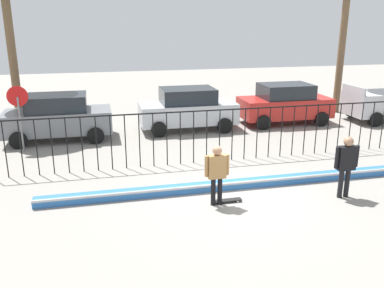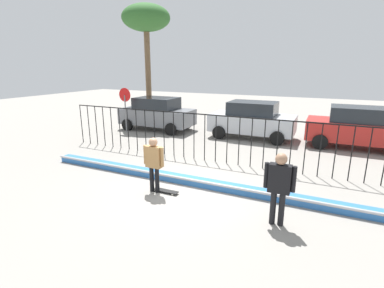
% 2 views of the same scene
% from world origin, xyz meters
% --- Properties ---
extents(ground_plane, '(60.00, 60.00, 0.00)m').
position_xyz_m(ground_plane, '(0.00, 0.00, 0.00)').
color(ground_plane, gray).
extents(bowl_coping_ledge, '(11.00, 0.40, 0.27)m').
position_xyz_m(bowl_coping_ledge, '(0.00, 0.54, 0.12)').
color(bowl_coping_ledge, '#2D6BB7').
rests_on(bowl_coping_ledge, ground).
extents(perimeter_fence, '(14.04, 0.04, 1.87)m').
position_xyz_m(perimeter_fence, '(-0.00, 3.00, 1.15)').
color(perimeter_fence, black).
rests_on(perimeter_fence, ground).
extents(skateboarder, '(0.68, 0.25, 1.68)m').
position_xyz_m(skateboarder, '(-0.65, -0.44, 1.01)').
color(skateboarder, black).
rests_on(skateboarder, ground).
extents(skateboard, '(0.80, 0.20, 0.07)m').
position_xyz_m(skateboard, '(-0.31, -0.37, 0.06)').
color(skateboard, black).
rests_on(skateboard, ground).
extents(camera_operator, '(0.72, 0.27, 1.78)m').
position_xyz_m(camera_operator, '(2.98, -0.77, 1.07)').
color(camera_operator, black).
rests_on(camera_operator, ground).
extents(parked_car_gray, '(4.30, 2.12, 1.90)m').
position_xyz_m(parked_car_gray, '(-5.24, 7.12, 0.97)').
color(parked_car_gray, slate).
rests_on(parked_car_gray, ground).
extents(parked_car_silver, '(4.30, 2.12, 1.90)m').
position_xyz_m(parked_car_silver, '(0.32, 7.49, 0.97)').
color(parked_car_silver, '#B7BABF').
rests_on(parked_car_silver, ground).
extents(parked_car_red, '(4.30, 2.12, 1.90)m').
position_xyz_m(parked_car_red, '(5.13, 7.63, 0.97)').
color(parked_car_red, '#B2231E').
rests_on(parked_car_red, ground).
extents(stop_sign, '(0.76, 0.07, 2.50)m').
position_xyz_m(stop_sign, '(-6.48, 5.79, 1.62)').
color(stop_sign, slate).
rests_on(stop_sign, ground).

